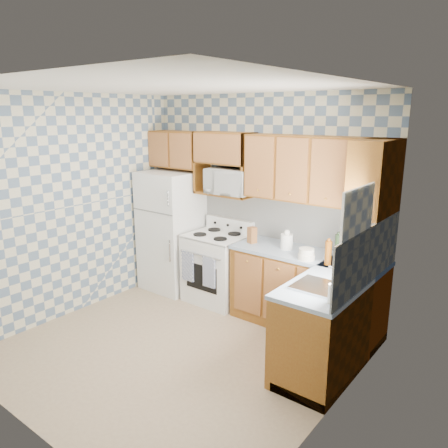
{
  "coord_description": "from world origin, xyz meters",
  "views": [
    {
      "loc": [
        2.96,
        -3.01,
        2.47
      ],
      "look_at": [
        0.05,
        0.75,
        1.25
      ],
      "focal_mm": 35.0,
      "sensor_mm": 36.0,
      "label": 1
    }
  ],
  "objects": [
    {
      "name": "countertop_back",
      "position": [
        0.82,
        1.3,
        0.9
      ],
      "size": [
        1.77,
        0.63,
        0.04
      ],
      "primitive_type": "cube",
      "color": "gray",
      "rests_on": "base_cabinets_back"
    },
    {
      "name": "upper_cabinets_fridge",
      "position": [
        -1.29,
        1.44,
        1.97
      ],
      "size": [
        0.82,
        0.33,
        0.5
      ],
      "primitive_type": "cube",
      "color": "brown",
      "rests_on": "back_wall"
    },
    {
      "name": "refrigerator",
      "position": [
        -1.27,
        1.25,
        0.84
      ],
      "size": [
        0.75,
        0.7,
        1.68
      ],
      "primitive_type": "cube",
      "color": "silver",
      "rests_on": "floor"
    },
    {
      "name": "bottle_3",
      "position": [
        1.17,
        1.07,
        1.05
      ],
      "size": [
        0.07,
        0.07,
        0.26
      ],
      "primitive_type": "cylinder",
      "color": "#5F2F0A",
      "rests_on": "countertop_back"
    },
    {
      "name": "back_wall",
      "position": [
        0.0,
        1.6,
        1.35
      ],
      "size": [
        3.4,
        0.02,
        2.7
      ],
      "primitive_type": "cube",
      "color": "slate",
      "rests_on": "ground"
    },
    {
      "name": "stove_body",
      "position": [
        -0.47,
        1.28,
        0.45
      ],
      "size": [
        0.76,
        0.65,
        0.9
      ],
      "primitive_type": "cube",
      "color": "silver",
      "rests_on": "floor"
    },
    {
      "name": "knife_block",
      "position": [
        0.1,
        1.24,
        1.02
      ],
      "size": [
        0.11,
        0.11,
        0.2
      ],
      "primitive_type": "cube",
      "rotation": [
        0.0,
        0.0,
        -0.31
      ],
      "color": "brown",
      "rests_on": "countertop_back"
    },
    {
      "name": "electric_kettle",
      "position": [
        0.56,
        1.29,
        1.01
      ],
      "size": [
        0.14,
        0.14,
        0.18
      ],
      "primitive_type": "cylinder",
      "color": "silver",
      "rests_on": "countertop_back"
    },
    {
      "name": "right_wall",
      "position": [
        1.7,
        0.0,
        1.35
      ],
      "size": [
        0.02,
        3.2,
        2.7
      ],
      "primitive_type": "cube",
      "color": "slate",
      "rests_on": "ground"
    },
    {
      "name": "backsplash_back",
      "position": [
        0.4,
        1.59,
        1.2
      ],
      "size": [
        2.6,
        0.02,
        0.56
      ],
      "primitive_type": "cube",
      "color": "silver",
      "rests_on": "back_wall"
    },
    {
      "name": "backsplash_right",
      "position": [
        1.69,
        0.8,
        1.2
      ],
      "size": [
        0.02,
        1.6,
        0.56
      ],
      "primitive_type": "cube",
      "color": "silver",
      "rests_on": "right_wall"
    },
    {
      "name": "cooktop",
      "position": [
        -0.47,
        1.28,
        0.91
      ],
      "size": [
        0.76,
        0.65,
        0.02
      ],
      "primitive_type": "cube",
      "color": "silver",
      "rests_on": "stove_body"
    },
    {
      "name": "bottle_2",
      "position": [
        1.39,
        1.19,
        1.06
      ],
      "size": [
        0.07,
        0.07,
        0.28
      ],
      "primitive_type": "cylinder",
      "color": "#5F2F0A",
      "rests_on": "countertop_back"
    },
    {
      "name": "microwave_shelf",
      "position": [
        -0.47,
        1.44,
        1.44
      ],
      "size": [
        0.8,
        0.33,
        0.03
      ],
      "primitive_type": "cube",
      "color": "brown",
      "rests_on": "back_wall"
    },
    {
      "name": "backguard",
      "position": [
        -0.47,
        1.55,
        1.0
      ],
      "size": [
        0.76,
        0.08,
        0.17
      ],
      "primitive_type": "cube",
      "color": "silver",
      "rests_on": "cooktop"
    },
    {
      "name": "base_cabinets_back",
      "position": [
        0.82,
        1.3,
        0.44
      ],
      "size": [
        1.75,
        0.6,
        0.88
      ],
      "primitive_type": "cube",
      "color": "brown",
      "rests_on": "floor"
    },
    {
      "name": "sink",
      "position": [
        1.4,
        0.45,
        0.93
      ],
      "size": [
        0.48,
        0.4,
        0.03
      ],
      "primitive_type": "cube",
      "color": "#B7B7BC",
      "rests_on": "countertop_right"
    },
    {
      "name": "countertop_right",
      "position": [
        1.4,
        0.8,
        0.9
      ],
      "size": [
        0.63,
        1.6,
        0.04
      ],
      "primitive_type": "cube",
      "color": "gray",
      "rests_on": "base_cabinets_right"
    },
    {
      "name": "dish_towel_left",
      "position": [
        -0.68,
        0.93,
        0.53
      ],
      "size": [
        0.19,
        0.02,
        0.4
      ],
      "primitive_type": "cube",
      "color": "navy",
      "rests_on": "stove_body"
    },
    {
      "name": "bottle_0",
      "position": [
        1.24,
        1.15,
        1.08
      ],
      "size": [
        0.07,
        0.07,
        0.32
      ],
      "primitive_type": "cylinder",
      "color": "black",
      "rests_on": "countertop_back"
    },
    {
      "name": "soap_bottle",
      "position": [
        1.61,
        0.2,
        1.01
      ],
      "size": [
        0.06,
        0.06,
        0.17
      ],
      "primitive_type": "cylinder",
      "color": "beige",
      "rests_on": "countertop_right"
    },
    {
      "name": "bottle_1",
      "position": [
        1.34,
        1.09,
        1.07
      ],
      "size": [
        0.07,
        0.07,
        0.3
      ],
      "primitive_type": "cylinder",
      "color": "black",
      "rests_on": "countertop_back"
    },
    {
      "name": "floor",
      "position": [
        0.0,
        0.0,
        0.0
      ],
      "size": [
        3.4,
        3.4,
        0.0
      ],
      "primitive_type": "plane",
      "color": "#8D7258",
      "rests_on": "ground"
    },
    {
      "name": "upper_cabinets_back",
      "position": [
        0.82,
        1.44,
        1.85
      ],
      "size": [
        1.75,
        0.33,
        0.74
      ],
      "primitive_type": "cube",
      "color": "brown",
      "rests_on": "back_wall"
    },
    {
      "name": "base_cabinets_right",
      "position": [
        1.4,
        0.8,
        0.44
      ],
      "size": [
        0.6,
        1.6,
        0.88
      ],
      "primitive_type": "cube",
      "color": "brown",
      "rests_on": "floor"
    },
    {
      "name": "upper_cabinets_right",
      "position": [
        1.53,
        1.25,
        1.85
      ],
      "size": [
        0.33,
        0.7,
        0.74
      ],
      "primitive_type": "cube",
      "color": "brown",
      "rests_on": "right_wall"
    },
    {
      "name": "microwave",
      "position": [
        -0.36,
        1.41,
        1.61
      ],
      "size": [
        0.63,
        0.46,
        0.33
      ],
      "primitive_type": "imported",
      "rotation": [
        0.0,
        0.0,
        0.1
      ],
      "color": "silver",
      "rests_on": "microwave_shelf"
    },
    {
      "name": "food_containers",
      "position": [
        0.92,
        1.09,
        0.98
      ],
      "size": [
        0.19,
        0.19,
        0.12
      ],
      "primitive_type": null,
      "color": "beige",
      "rests_on": "countertop_back"
    },
    {
      "name": "window",
      "position": [
        1.69,
        0.45,
        1.45
      ],
      "size": [
        0.02,
        0.66,
        0.86
      ],
      "primitive_type": "cube",
      "color": "white",
      "rests_on": "right_wall"
    },
    {
      "name": "dish_towel_right",
      "position": [
        -0.33,
        0.93,
        0.53
      ],
      "size": [
        0.19,
        0.02,
        0.4
      ],
      "primitive_type": "cube",
      "color": "navy",
      "rests_on": "stove_body"
    }
  ]
}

